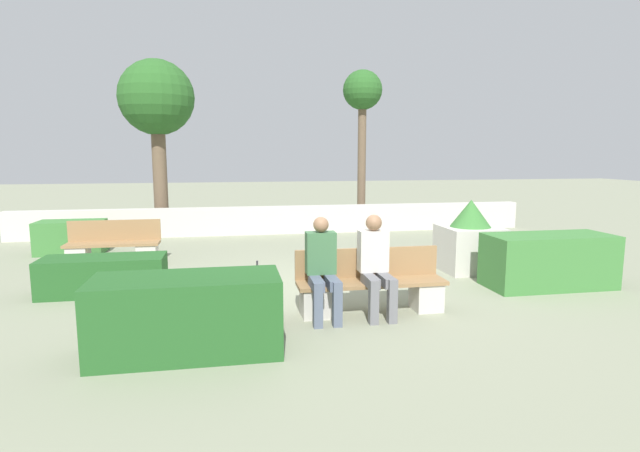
{
  "coord_description": "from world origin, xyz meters",
  "views": [
    {
      "loc": [
        -1.33,
        -7.57,
        2.09
      ],
      "look_at": [
        0.15,
        0.5,
        0.9
      ],
      "focal_mm": 28.0,
      "sensor_mm": 36.0,
      "label": 1
    }
  ],
  "objects": [
    {
      "name": "ground_plane",
      "position": [
        0.0,
        0.0,
        0.0
      ],
      "size": [
        60.0,
        60.0,
        0.0
      ],
      "primitive_type": "plane",
      "color": "gray"
    },
    {
      "name": "perimeter_wall",
      "position": [
        0.0,
        5.42,
        0.36
      ],
      "size": [
        13.38,
        0.3,
        0.72
      ],
      "color": "beige",
      "rests_on": "ground_plane"
    },
    {
      "name": "bench_front",
      "position": [
        0.5,
        -1.36,
        0.32
      ],
      "size": [
        1.98,
        0.48,
        0.83
      ],
      "color": "#937047",
      "rests_on": "ground_plane"
    },
    {
      "name": "bench_left_side",
      "position": [
        -3.51,
        2.28,
        0.31
      ],
      "size": [
        1.7,
        0.49,
        0.83
      ],
      "rotation": [
        0.0,
        0.0,
        -0.05
      ],
      "color": "#937047",
      "rests_on": "ground_plane"
    },
    {
      "name": "person_seated_man",
      "position": [
        0.51,
        -1.5,
        0.72
      ],
      "size": [
        0.38,
        0.64,
        1.31
      ],
      "color": "slate",
      "rests_on": "ground_plane"
    },
    {
      "name": "person_seated_woman",
      "position": [
        -0.19,
        -1.5,
        0.71
      ],
      "size": [
        0.38,
        0.64,
        1.3
      ],
      "color": "#515B70",
      "rests_on": "ground_plane"
    },
    {
      "name": "hedge_block_near_left",
      "position": [
        -4.64,
        3.6,
        0.35
      ],
      "size": [
        1.33,
        0.73,
        0.69
      ],
      "color": "#3D7A38",
      "rests_on": "ground_plane"
    },
    {
      "name": "hedge_block_near_right",
      "position": [
        3.61,
        -0.65,
        0.42
      ],
      "size": [
        1.97,
        0.84,
        0.84
      ],
      "color": "#3D7A38",
      "rests_on": "ground_plane"
    },
    {
      "name": "hedge_block_mid_left",
      "position": [
        -3.22,
        0.22,
        0.28
      ],
      "size": [
        1.78,
        0.71,
        0.56
      ],
      "color": "#235623",
      "rests_on": "ground_plane"
    },
    {
      "name": "hedge_block_mid_right",
      "position": [
        -1.79,
        -2.36,
        0.41
      ],
      "size": [
        1.94,
        0.83,
        0.83
      ],
      "color": "#235623",
      "rests_on": "ground_plane"
    },
    {
      "name": "planter_corner_left",
      "position": [
        2.9,
        0.61,
        0.56
      ],
      "size": [
        0.99,
        0.99,
        1.29
      ],
      "color": "beige",
      "rests_on": "ground_plane"
    },
    {
      "name": "suitcase",
      "position": [
        -1.02,
        -1.64,
        0.31
      ],
      "size": [
        0.48,
        0.23,
        0.81
      ],
      "color": "#471E19",
      "rests_on": "ground_plane"
    },
    {
      "name": "tree_leftmost",
      "position": [
        -3.12,
        6.28,
        3.44
      ],
      "size": [
        1.95,
        1.95,
        4.52
      ],
      "color": "brown",
      "rests_on": "ground_plane"
    },
    {
      "name": "tree_center_left",
      "position": [
        2.55,
        6.78,
        3.66
      ],
      "size": [
        1.14,
        1.14,
        4.49
      ],
      "color": "brown",
      "rests_on": "ground_plane"
    }
  ]
}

